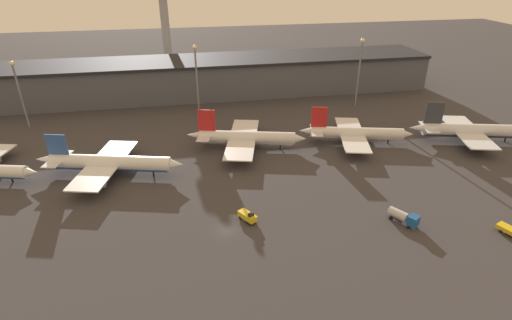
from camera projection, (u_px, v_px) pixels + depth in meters
name	position (u px, v px, depth m)	size (l,w,h in m)	color
ground	(227.00, 231.00, 93.71)	(600.00, 600.00, 0.00)	#383538
terminal_building	(198.00, 77.00, 181.04)	(213.32, 27.52, 16.29)	#4C515B
airplane_1	(109.00, 163.00, 115.99)	(43.49, 32.63, 12.41)	white
airplane_2	(246.00, 138.00, 132.36)	(39.50, 33.99, 13.14)	silver
airplane_3	(355.00, 133.00, 136.31)	(38.39, 31.04, 12.54)	silver
airplane_4	(471.00, 131.00, 137.18)	(41.72, 30.85, 13.83)	silver
service_vehicle_0	(248.00, 216.00, 96.59)	(4.48, 5.45, 2.87)	gold
service_vehicle_3	(403.00, 217.00, 95.69)	(5.85, 7.43, 3.13)	#195199
lamp_post_0	(18.00, 86.00, 142.71)	(1.80, 1.80, 24.91)	slate
lamp_post_1	(196.00, 73.00, 152.59)	(1.80, 1.80, 27.96)	slate
lamp_post_2	(360.00, 65.00, 163.73)	(1.80, 1.80, 28.14)	slate
control_tower	(165.00, 18.00, 212.23)	(9.00, 9.00, 48.38)	#99999E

